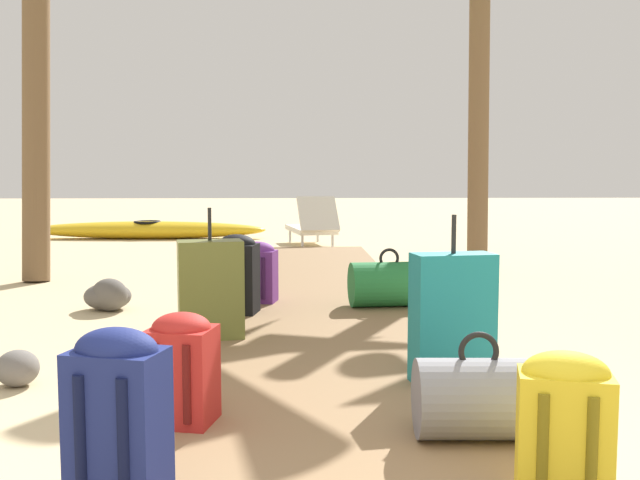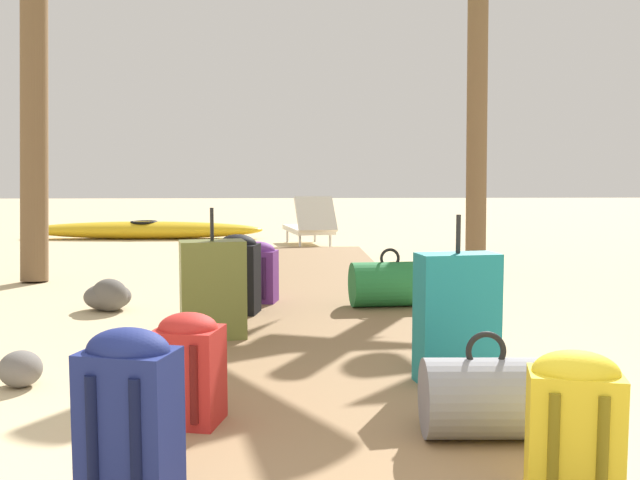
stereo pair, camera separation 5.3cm
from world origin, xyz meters
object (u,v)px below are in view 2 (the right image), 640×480
(backpack_yellow, at_px, (574,423))
(kayak, at_px, (144,230))
(duffel_bag_green, at_px, (390,284))
(lounge_chair, at_px, (310,226))
(backpack_navy, at_px, (129,422))
(backpack_black, at_px, (238,272))
(suitcase_olive, at_px, (213,289))
(backpack_purple, at_px, (258,270))
(suitcase_teal, at_px, (457,318))
(duffel_bag_grey, at_px, (485,398))
(backpack_red, at_px, (188,365))

(backpack_yellow, distance_m, kayak, 11.12)
(duffel_bag_green, relative_size, kayak, 0.15)
(duffel_bag_green, bearing_deg, lounge_chair, 94.78)
(backpack_navy, xyz_separation_m, backpack_yellow, (1.40, 0.09, -0.06))
(backpack_black, bearing_deg, backpack_navy, -91.61)
(backpack_yellow, bearing_deg, kayak, 108.36)
(backpack_navy, distance_m, suitcase_olive, 2.46)
(kayak, bearing_deg, backpack_purple, -71.29)
(lounge_chair, bearing_deg, suitcase_teal, -86.22)
(lounge_chair, bearing_deg, kayak, 153.65)
(backpack_navy, relative_size, kayak, 0.14)
(backpack_black, xyz_separation_m, duffel_bag_grey, (1.18, -2.63, -0.15))
(suitcase_teal, distance_m, kayak, 9.85)
(backpack_yellow, relative_size, suitcase_teal, 0.58)
(backpack_red, bearing_deg, backpack_yellow, -30.22)
(lounge_chair, bearing_deg, backpack_red, -95.28)
(backpack_red, height_order, suitcase_olive, suitcase_olive)
(backpack_red, height_order, suitcase_teal, suitcase_teal)
(backpack_purple, distance_m, duffel_bag_green, 1.10)
(duffel_bag_green, bearing_deg, duffel_bag_grey, -90.55)
(backpack_purple, xyz_separation_m, kayak, (-2.33, 6.88, -0.19))
(suitcase_olive, bearing_deg, backpack_purple, 79.61)
(kayak, bearing_deg, suitcase_olive, -75.65)
(suitcase_olive, height_order, kayak, suitcase_olive)
(backpack_navy, xyz_separation_m, duffel_bag_green, (1.30, 3.52, -0.13))
(backpack_yellow, distance_m, lounge_chair, 9.12)
(backpack_black, height_order, backpack_red, backpack_black)
(backpack_black, distance_m, suitcase_olive, 0.83)
(suitcase_teal, height_order, kayak, suitcase_teal)
(duffel_bag_green, xyz_separation_m, suitcase_teal, (0.04, -2.11, 0.15))
(backpack_purple, xyz_separation_m, duffel_bag_green, (1.07, -0.24, -0.08))
(suitcase_olive, distance_m, suitcase_teal, 1.71)
(backpack_purple, bearing_deg, backpack_navy, -93.43)
(backpack_yellow, distance_m, suitcase_teal, 1.33)
(duffel_bag_grey, relative_size, lounge_chair, 0.32)
(duffel_bag_grey, bearing_deg, suitcase_teal, 85.03)
(duffel_bag_grey, bearing_deg, backpack_black, 114.05)
(backpack_purple, bearing_deg, backpack_yellow, -72.29)
(duffel_bag_grey, xyz_separation_m, backpack_navy, (-1.27, -0.65, 0.15))
(backpack_navy, xyz_separation_m, backpack_red, (0.05, 0.87, -0.07))
(duffel_bag_green, bearing_deg, suitcase_olive, -141.11)
(backpack_navy, xyz_separation_m, kayak, (-2.10, 10.64, -0.24))
(duffel_bag_grey, relative_size, backpack_yellow, 1.02)
(backpack_black, distance_m, duffel_bag_green, 1.23)
(backpack_purple, xyz_separation_m, suitcase_olive, (-0.24, -1.29, 0.05))
(duffel_bag_grey, height_order, kayak, duffel_bag_grey)
(backpack_yellow, relative_size, kayak, 0.12)
(lounge_chair, height_order, kayak, lounge_chair)
(backpack_purple, xyz_separation_m, backpack_yellow, (1.17, -3.67, -0.01))
(backpack_purple, distance_m, backpack_navy, 3.77)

